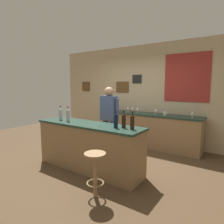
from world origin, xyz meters
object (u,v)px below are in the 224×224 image
object	(u,v)px
wine_bottle_d	(124,120)
wine_glass_d	(156,110)
bar_stool	(95,168)
wine_bottle_c	(116,120)
wine_glass_c	(137,108)
wine_bottle_b	(68,115)
wine_bottle_e	(132,121)
wine_glass_e	(192,113)
coffee_mug	(165,113)
wine_glass_b	(132,108)
bartender	(109,117)
wine_glass_a	(128,108)
wine_bottle_a	(61,114)

from	to	relation	value
wine_bottle_d	wine_glass_d	distance (m)	2.03
bar_stool	wine_bottle_c	world-z (taller)	wine_bottle_c
wine_bottle_c	wine_glass_c	distance (m)	2.24
wine_bottle_b	wine_bottle_e	xyz separation A→B (m)	(1.45, 0.10, 0.00)
bar_stool	wine_glass_c	xyz separation A→B (m)	(-0.78, 2.82, 0.55)
wine_glass_e	coffee_mug	world-z (taller)	wine_glass_e
wine_bottle_d	coffee_mug	world-z (taller)	wine_bottle_d
wine_bottle_b	wine_glass_b	size ratio (longest dim) A/B	1.97
wine_glass_d	bartender	bearing A→B (deg)	-115.99
wine_bottle_c	wine_glass_d	xyz separation A→B (m)	(-0.12, 2.10, -0.05)
wine_bottle_e	wine_glass_d	world-z (taller)	wine_bottle_e
wine_bottle_b	coffee_mug	bearing A→B (deg)	58.78
wine_bottle_e	wine_bottle_b	bearing A→B (deg)	-176.21
wine_glass_d	coffee_mug	distance (m)	0.27
bar_stool	wine_bottle_d	xyz separation A→B (m)	(0.01, 0.77, 0.60)
wine_bottle_c	wine_glass_e	bearing A→B (deg)	68.68
bartender	wine_bottle_c	size ratio (longest dim) A/B	5.29
bartender	wine_glass_a	bearing A→B (deg)	100.66
wine_bottle_b	wine_bottle_e	size ratio (longest dim) A/B	1.00
wine_bottle_b	wine_glass_b	distance (m)	2.15
bar_stool	wine_bottle_b	bearing A→B (deg)	152.47
wine_bottle_d	wine_glass_c	xyz separation A→B (m)	(-0.79, 2.05, -0.05)
wine_glass_b	wine_glass_c	bearing A→B (deg)	22.93
wine_glass_e	bar_stool	bearing A→B (deg)	-104.42
wine_bottle_e	wine_glass_a	bearing A→B (deg)	121.71
bartender	wine_glass_e	distance (m)	1.98
wine_bottle_c	wine_glass_a	size ratio (longest dim) A/B	1.97
wine_glass_d	wine_bottle_c	bearing A→B (deg)	-86.75
bartender	coffee_mug	xyz separation A→B (m)	(0.88, 1.26, 0.01)
wine_bottle_d	wine_bottle_c	bearing A→B (deg)	-143.64
wine_glass_a	wine_glass_c	distance (m)	0.30
wine_glass_d	coffee_mug	bearing A→B (deg)	-2.24
bar_stool	wine_bottle_e	world-z (taller)	wine_bottle_e
coffee_mug	wine_glass_c	bearing A→B (deg)	176.85
bartender	wine_bottle_b	world-z (taller)	bartender
wine_bottle_d	coffee_mug	distance (m)	2.01
wine_glass_b	wine_glass_c	world-z (taller)	same
wine_bottle_c	wine_glass_e	distance (m)	2.22
bartender	wine_glass_b	xyz separation A→B (m)	(-0.08, 1.25, 0.07)
bartender	wine_bottle_b	distance (m)	0.97
wine_bottle_a	wine_glass_e	bearing A→B (deg)	43.17
bar_stool	wine_bottle_a	size ratio (longest dim) A/B	2.22
wine_bottle_c	wine_glass_a	world-z (taller)	wine_bottle_c
wine_bottle_a	wine_bottle_c	size ratio (longest dim) A/B	1.00
bar_stool	wine_glass_d	size ratio (longest dim) A/B	4.39
wine_bottle_a	wine_bottle_c	xyz separation A→B (m)	(1.41, 0.01, 0.00)
wine_bottle_b	wine_glass_c	bearing A→B (deg)	77.91
wine_glass_e	coffee_mug	size ratio (longest dim) A/B	1.24
wine_bottle_a	coffee_mug	bearing A→B (deg)	53.50
wine_bottle_a	wine_glass_e	world-z (taller)	wine_bottle_a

